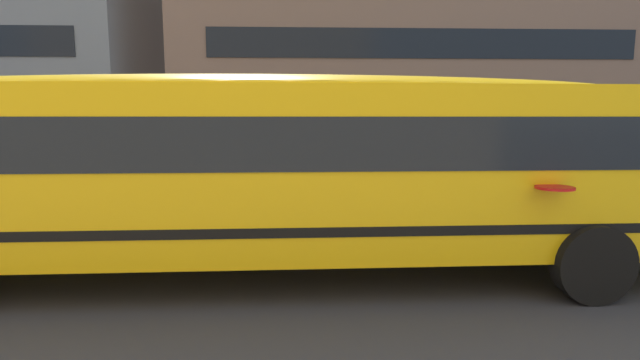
{
  "coord_description": "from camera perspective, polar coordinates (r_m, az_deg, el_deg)",
  "views": [
    {
      "loc": [
        2.45,
        -8.79,
        2.37
      ],
      "look_at": [
        2.76,
        -0.94,
        1.33
      ],
      "focal_mm": 26.62,
      "sensor_mm": 36.0,
      "label": 1
    }
  ],
  "objects": [
    {
      "name": "sidewalk_far",
      "position": [
        16.93,
        -10.56,
        -0.62
      ],
      "size": [
        120.0,
        3.0,
        0.01
      ],
      "primitive_type": "cube",
      "color": "gray",
      "rests_on": "ground_plane"
    },
    {
      "name": "ground_plane",
      "position": [
        9.43,
        -17.39,
        -7.38
      ],
      "size": [
        400.0,
        400.0,
        0.0
      ],
      "primitive_type": "plane",
      "color": "#38383D"
    },
    {
      "name": "lane_centreline",
      "position": [
        9.43,
        -17.39,
        -7.37
      ],
      "size": [
        110.0,
        0.16,
        0.01
      ],
      "primitive_type": "cube",
      "color": "silver",
      "rests_on": "ground_plane"
    },
    {
      "name": "school_bus",
      "position": [
        6.96,
        -5.1,
        2.45
      ],
      "size": [
        13.29,
        3.15,
        2.96
      ],
      "rotation": [
        0.0,
        0.0,
        0.02
      ],
      "color": "yellow",
      "rests_on": "ground_plane"
    },
    {
      "name": "parked_car_beige_by_entrance",
      "position": [
        16.05,
        28.66,
        1.15
      ],
      "size": [
        3.9,
        1.88,
        1.64
      ],
      "rotation": [
        0.0,
        0.0,
        -0.0
      ],
      "color": "#C1B28E",
      "rests_on": "ground_plane"
    },
    {
      "name": "apartment_block_far_centre",
      "position": [
        25.7,
        8.49,
        17.04
      ],
      "size": [
        19.27,
        13.7,
        13.3
      ],
      "color": "#93705B",
      "rests_on": "ground_plane"
    },
    {
      "name": "apartment_block_far_left",
      "position": [
        29.18,
        -33.59,
        14.74
      ],
      "size": [
        15.28,
        13.64,
        13.3
      ],
      "color": "gray",
      "rests_on": "ground_plane"
    }
  ]
}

